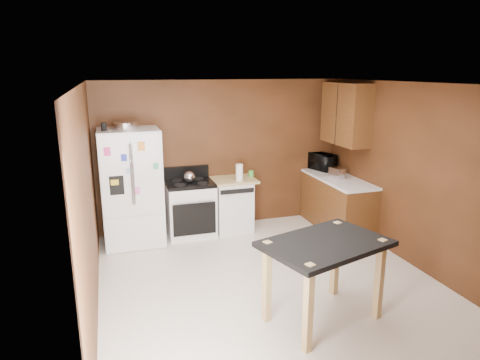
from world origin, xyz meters
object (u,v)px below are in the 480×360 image
green_canister (251,173)px  refrigerator (132,187)px  island (325,254)px  toaster (337,173)px  roasting_pan (126,125)px  gas_range (190,208)px  dishwasher (232,204)px  microwave (322,162)px  paper_towel (239,173)px  kettle (189,177)px  pen_cup (104,127)px

green_canister → refrigerator: refrigerator is taller
island → toaster: bearing=58.0°
roasting_pan → gas_range: bearing=0.3°
dishwasher → island: bearing=-86.7°
green_canister → dishwasher: bearing=-168.2°
green_canister → microwave: (1.37, 0.04, 0.10)m
paper_towel → dishwasher: paper_towel is taller
kettle → gas_range: 0.53m
refrigerator → dishwasher: 1.69m
paper_towel → microwave: microwave is taller
kettle → island: (0.89, -2.85, -0.22)m
microwave → gas_range: 2.52m
microwave → island: 3.43m
toaster → refrigerator: size_ratio=0.14×
refrigerator → dishwasher: refrigerator is taller
microwave → dishwasher: (-1.73, -0.12, -0.58)m
pen_cup → green_canister: size_ratio=1.20×
refrigerator → island: refrigerator is taller
pen_cup → gas_range: size_ratio=0.11×
toaster → island: 2.84m
pen_cup → refrigerator: 1.02m
toaster → gas_range: bearing=151.5°
microwave → refrigerator: size_ratio=0.27×
pen_cup → dishwasher: size_ratio=0.13×
paper_towel → gas_range: (-0.80, 0.13, -0.57)m
toaster → dishwasher: 1.83m
paper_towel → green_canister: size_ratio=2.82×
gas_range → island: size_ratio=0.74×
roasting_pan → paper_towel: 1.92m
toaster → island: bearing=-139.0°
refrigerator → gas_range: (0.91, 0.06, -0.44)m
toaster → gas_range: 2.50m
gas_range → roasting_pan: bearing=-179.7°
gas_range → dishwasher: (0.72, 0.02, -0.01)m
microwave → kettle: bearing=76.4°
gas_range → refrigerator: bearing=-176.2°
green_canister → kettle: bearing=-172.8°
roasting_pan → pen_cup: 0.35m
paper_towel → refrigerator: 1.72m
roasting_pan → pen_cup: pen_cup is taller
paper_towel → refrigerator: (-1.71, 0.07, -0.13)m
kettle → paper_towel: bearing=-6.5°
microwave → refrigerator: bearing=75.7°
pen_cup → paper_towel: (2.05, 0.02, -0.83)m
dishwasher → island: 2.94m
roasting_pan → green_canister: size_ratio=4.12×
microwave → dishwasher: bearing=76.2°
pen_cup → kettle: pen_cup is taller
pen_cup → gas_range: (1.25, 0.15, -1.40)m
paper_towel → island: paper_towel is taller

